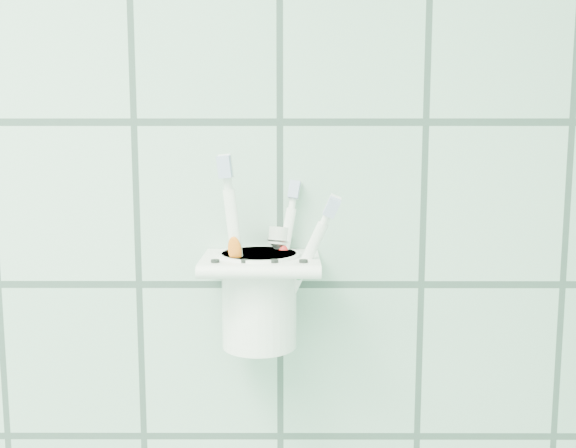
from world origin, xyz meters
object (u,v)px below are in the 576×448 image
at_px(toothbrush_pink, 246,249).
at_px(toothbrush_blue, 269,259).
at_px(cup, 259,296).
at_px(toothbrush_orange, 270,256).
at_px(toothpaste_tube, 270,274).
at_px(holder_bracket, 261,264).

relative_size(toothbrush_pink, toothbrush_blue, 1.15).
bearing_deg(toothbrush_blue, toothbrush_pink, -141.45).
relative_size(cup, toothbrush_blue, 0.59).
distance_m(toothbrush_orange, toothpaste_tube, 0.02).
bearing_deg(cup, toothbrush_orange, 33.67).
bearing_deg(toothpaste_tube, toothbrush_pink, -129.13).
distance_m(holder_bracket, cup, 0.04).
xyz_separation_m(toothbrush_pink, toothbrush_blue, (0.02, 0.01, -0.01)).
xyz_separation_m(toothbrush_blue, toothbrush_orange, (0.00, 0.01, 0.00)).
height_order(holder_bracket, toothbrush_orange, toothbrush_orange).
bearing_deg(toothbrush_orange, holder_bracket, -130.38).
bearing_deg(cup, holder_bracket, -62.45).
relative_size(toothbrush_orange, toothpaste_tube, 1.41).
bearing_deg(toothbrush_blue, toothpaste_tube, 92.97).
bearing_deg(holder_bracket, cup, 117.55).
height_order(holder_bracket, toothbrush_blue, toothbrush_blue).
distance_m(holder_bracket, toothpaste_tube, 0.02).
relative_size(toothbrush_pink, toothbrush_orange, 1.15).
distance_m(cup, toothbrush_orange, 0.05).
xyz_separation_m(toothbrush_pink, toothpaste_tube, (0.02, 0.02, -0.03)).
xyz_separation_m(toothbrush_blue, toothpaste_tube, (0.00, 0.01, -0.02)).
relative_size(toothbrush_pink, toothpaste_tube, 1.63).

